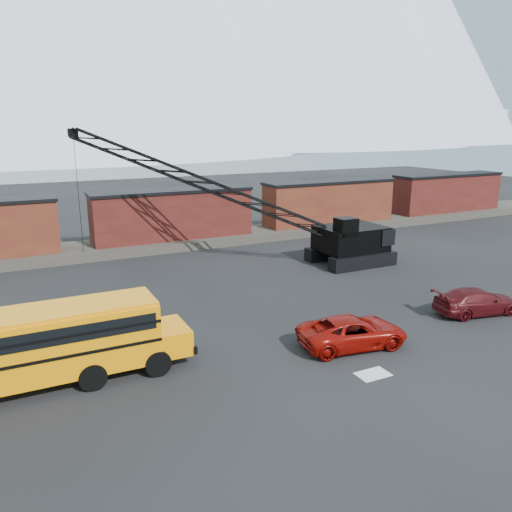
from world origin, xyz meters
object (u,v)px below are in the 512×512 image
Objects in this scene: maroon_suv at (477,301)px; crawler_crane at (205,184)px; school_bus at (36,345)px; red_pickup at (353,332)px.

crawler_crane is (-9.59, 16.43, 5.23)m from maroon_suv.
red_pickup is (13.43, -2.40, -1.07)m from school_bus.
school_bus is 13.69m from red_pickup.
crawler_crane is (-0.86, 16.82, 5.22)m from red_pickup.
school_bus is 2.39× the size of maroon_suv.
red_pickup is at bearing 103.25° from maroon_suv.
red_pickup is 0.24× the size of crawler_crane.
school_bus reaches higher than maroon_suv.
red_pickup is at bearing -10.14° from school_bus.
maroon_suv is at bearing -78.77° from red_pickup.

